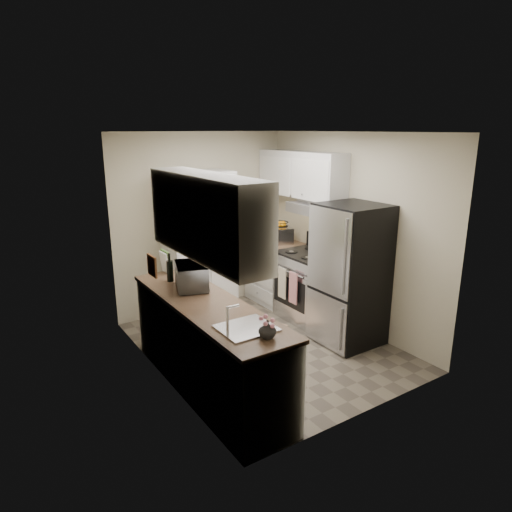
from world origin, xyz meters
The scene contains 16 objects.
ground centered at (0.00, 0.00, 0.00)m, with size 3.20×3.20×0.00m, color #665B4C.
room_shell centered at (-0.02, -0.01, 1.63)m, with size 2.64×3.24×2.52m.
pantry_cabinet centered at (-0.20, 1.32, 1.00)m, with size 0.90×0.55×2.00m, color silver.
base_cabinet_left centered at (-0.99, -0.43, 0.44)m, with size 0.60×2.30×0.88m, color silver.
countertop_left centered at (-0.99, -0.43, 0.90)m, with size 0.63×2.33×0.04m, color brown.
base_cabinet_right centered at (0.99, 1.19, 0.44)m, with size 0.60×0.80×0.88m, color silver.
countertop_right centered at (0.99, 1.19, 0.90)m, with size 0.63×0.83×0.04m, color brown.
electric_range centered at (0.97, 0.39, 0.48)m, with size 0.71×0.78×1.13m.
refrigerator centered at (0.94, -0.41, 0.85)m, with size 0.70×0.72×1.70m, color #B7B7BC.
microwave centered at (-0.92, 0.03, 1.05)m, with size 0.47×0.32×0.26m, color #B1B2B6.
wine_bottle centered at (-1.03, 0.35, 1.07)m, with size 0.07×0.07×0.29m, color black.
flower_vase centered at (-0.94, -1.39, 0.99)m, with size 0.14×0.14×0.15m, color silver.
cutting_board centered at (-0.94, 0.67, 1.05)m, with size 0.02×0.21×0.27m, color #4C7E34.
toaster_oven centered at (1.02, 1.14, 1.04)m, with size 0.32×0.41×0.24m, color #B0AEB4.
fruit_basket centered at (1.04, 1.15, 1.21)m, with size 0.23×0.23×0.10m, color #FF9B0A, non-canonical shape.
kitchen_mat centered at (0.16, 0.59, 0.01)m, with size 0.54×0.86×0.01m, color tan.
Camera 1 is at (-2.85, -4.13, 2.54)m, focal length 32.00 mm.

